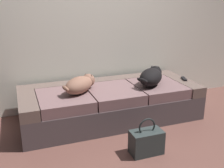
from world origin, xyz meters
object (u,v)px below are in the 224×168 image
Objects in this scene: couch at (111,103)px; tv_remote at (184,79)px; handbag at (146,142)px; dog_tan at (81,84)px; dog_dark at (152,76)px.

couch is 14.66× the size of tv_remote.
handbag is (-0.98, -0.82, -0.31)m from tv_remote.
dog_dark is (0.91, -0.03, 0.01)m from dog_tan.
couch is at bearing 9.01° from dog_tan.
dog_tan reaches higher than handbag.
dog_tan is 3.27× the size of tv_remote.
dog_dark is 3.55× the size of tv_remote.
dog_dark is 0.52m from tv_remote.
couch is 0.62m from dog_dark.
tv_remote is (0.51, 0.02, -0.10)m from dog_dark.
dog_tan is 0.92× the size of dog_dark.
dog_tan is 0.91m from dog_dark.
dog_tan reaches higher than tv_remote.
tv_remote is at bearing 2.77° from dog_dark.
tv_remote is at bearing -0.09° from dog_tan.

